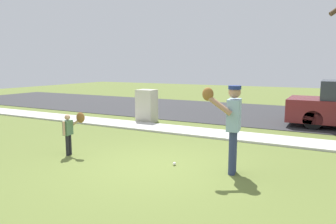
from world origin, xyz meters
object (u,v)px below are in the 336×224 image
at_px(person_child, 71,128).
at_px(person_adult, 232,119).
at_px(utility_cabinet, 147,106).
at_px(baseball, 174,164).

bearing_deg(person_child, person_adult, -0.81).
xyz_separation_m(person_adult, person_child, (-3.80, -0.50, -0.43)).
xyz_separation_m(person_adult, utility_cabinet, (-4.58, 4.25, -0.48)).
height_order(person_adult, utility_cabinet, person_adult).
bearing_deg(person_child, utility_cabinet, 91.10).
distance_m(baseball, utility_cabinet, 5.50).
bearing_deg(baseball, person_child, -170.74).
bearing_deg(person_adult, utility_cabinet, -51.07).
distance_m(person_adult, baseball, 1.63).
relative_size(person_child, baseball, 14.13).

